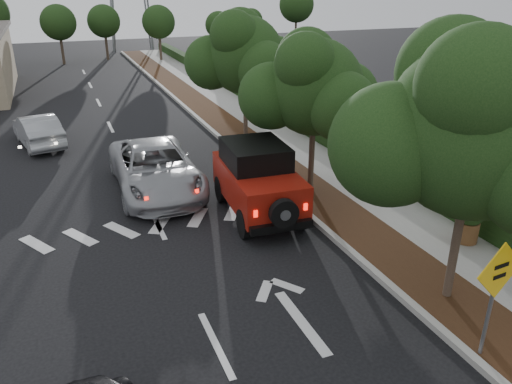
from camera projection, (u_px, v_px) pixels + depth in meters
ground at (216, 344)px, 10.42m from camera, size 120.00×120.00×0.00m
curb at (233, 149)px, 22.21m from camera, size 0.20×70.00×0.15m
planting_strip at (254, 147)px, 22.56m from camera, size 1.80×70.00×0.12m
sidewalk at (291, 142)px, 23.21m from camera, size 2.00×70.00×0.12m
hedge at (318, 132)px, 23.56m from camera, size 0.80×70.00×0.80m
transmission_tower at (134, 51)px, 53.46m from camera, size 7.00×4.00×28.00m
street_tree_near at (446, 299)px, 11.91m from camera, size 3.80×3.80×5.92m
street_tree_mid at (310, 192)px, 17.89m from camera, size 3.20×3.20×5.32m
street_tree_far at (246, 142)px, 23.44m from camera, size 3.40×3.40×5.62m
red_jeep at (256, 178)px, 15.96m from camera, size 2.26×4.59×2.30m
silver_suv_ahead at (155, 168)px, 17.75m from camera, size 2.87×6.04×1.67m
silver_sedan_oncoming at (38, 130)px, 22.69m from camera, size 2.37×4.55×1.43m
speed_hump_sign at (496, 285)px, 9.34m from camera, size 1.19×0.15×2.54m
terracotta_planter at (470, 217)px, 13.97m from camera, size 0.77×0.77×1.35m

